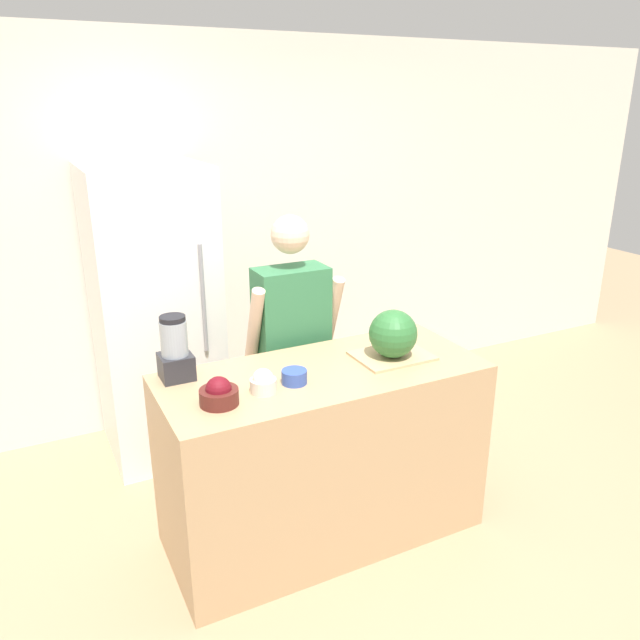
# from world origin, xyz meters

# --- Properties ---
(ground_plane) EXTENTS (14.00, 14.00, 0.00)m
(ground_plane) POSITION_xyz_m (0.00, 0.00, 0.00)
(ground_plane) COLOR tan
(wall_back) EXTENTS (8.00, 0.06, 2.60)m
(wall_back) POSITION_xyz_m (0.00, 2.01, 1.30)
(wall_back) COLOR silver
(wall_back) RESTS_ON ground_plane
(counter_island) EXTENTS (1.59, 0.68, 0.94)m
(counter_island) POSITION_xyz_m (0.00, 0.34, 0.47)
(counter_island) COLOR tan
(counter_island) RESTS_ON ground_plane
(refrigerator) EXTENTS (0.69, 0.75, 1.83)m
(refrigerator) POSITION_xyz_m (-0.53, 1.60, 0.92)
(refrigerator) COLOR white
(refrigerator) RESTS_ON ground_plane
(person) EXTENTS (0.54, 0.26, 1.60)m
(person) POSITION_xyz_m (0.07, 0.87, 0.82)
(person) COLOR #4C608C
(person) RESTS_ON ground_plane
(cutting_board) EXTENTS (0.38, 0.29, 0.01)m
(cutting_board) POSITION_xyz_m (0.39, 0.33, 0.94)
(cutting_board) COLOR tan
(cutting_board) RESTS_ON counter_island
(watermelon) EXTENTS (0.24, 0.24, 0.24)m
(watermelon) POSITION_xyz_m (0.38, 0.31, 1.07)
(watermelon) COLOR #2D6B33
(watermelon) RESTS_ON cutting_board
(bowl_cherries) EXTENTS (0.17, 0.17, 0.13)m
(bowl_cherries) POSITION_xyz_m (-0.56, 0.23, 0.99)
(bowl_cherries) COLOR #511E19
(bowl_cherries) RESTS_ON counter_island
(bowl_cream) EXTENTS (0.12, 0.12, 0.11)m
(bowl_cream) POSITION_xyz_m (-0.35, 0.25, 0.98)
(bowl_cream) COLOR beige
(bowl_cream) RESTS_ON counter_island
(bowl_small_blue) EXTENTS (0.12, 0.12, 0.06)m
(bowl_small_blue) POSITION_xyz_m (-0.18, 0.28, 0.97)
(bowl_small_blue) COLOR #334C9E
(bowl_small_blue) RESTS_ON counter_island
(blender) EXTENTS (0.15, 0.15, 0.31)m
(blender) POSITION_xyz_m (-0.66, 0.58, 1.08)
(blender) COLOR #28282D
(blender) RESTS_ON counter_island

